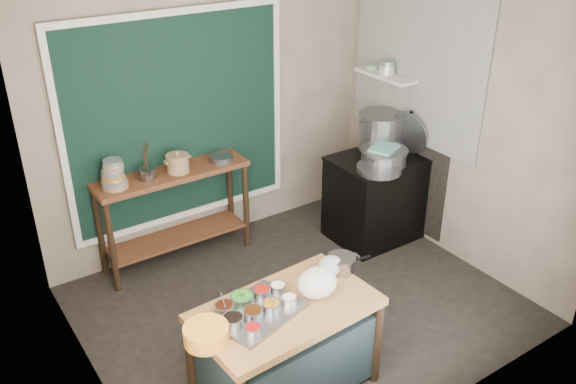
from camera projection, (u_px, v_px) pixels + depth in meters
floor at (299, 306)px, 5.36m from camera, size 3.50×3.00×0.02m
back_wall at (210, 107)px, 5.83m from camera, size 3.50×0.02×2.80m
left_wall at (73, 224)px, 3.84m from camera, size 0.02×3.00×2.80m
right_wall at (457, 116)px, 5.60m from camera, size 0.02×3.00×2.80m
curtain_panel at (179, 120)px, 5.65m from camera, size 2.10×0.02×1.90m
curtain_frame at (179, 120)px, 5.64m from camera, size 2.22×0.03×2.02m
tile_panel at (417, 55)px, 5.79m from camera, size 0.02×1.70×1.70m
soot_patch at (400, 162)px, 6.39m from camera, size 0.01×1.30×1.30m
wall_shelf at (385, 76)px, 6.07m from camera, size 0.22×0.70×0.03m
prep_table at (286, 349)px, 4.31m from camera, size 1.29×0.79×0.75m
back_counter at (176, 217)px, 5.81m from camera, size 1.45×0.40×0.95m
stove_block at (377, 199)px, 6.24m from camera, size 0.90×0.68×0.85m
stove_top at (379, 159)px, 6.04m from camera, size 0.92×0.69×0.03m
condiment_tray at (257, 312)px, 4.06m from camera, size 0.69×0.57×0.03m
condiment_bowls at (252, 306)px, 4.05m from camera, size 0.57×0.44×0.06m
yellow_basin at (206, 334)px, 3.80m from camera, size 0.35×0.35×0.11m
saucepan at (341, 264)px, 4.49m from camera, size 0.27×0.27×0.12m
plastic_bag_a at (317, 283)px, 4.20m from camera, size 0.33×0.29×0.21m
plastic_bag_b at (331, 266)px, 4.44m from camera, size 0.21×0.19×0.15m
bowl_stack at (114, 175)px, 5.25m from camera, size 0.23×0.23×0.26m
utensil_cup at (147, 173)px, 5.44m from camera, size 0.21×0.21×0.10m
ceramic_crock at (178, 164)px, 5.55m from camera, size 0.24×0.24×0.15m
wide_bowl at (221, 158)px, 5.79m from camera, size 0.24×0.24×0.06m
stock_pot at (381, 131)px, 6.16m from camera, size 0.54×0.54×0.38m
pot_lid at (408, 133)px, 6.04m from camera, size 0.19×0.46×0.44m
steamer at (384, 157)px, 5.88m from camera, size 0.61×0.61×0.15m
green_cloth at (384, 148)px, 5.84m from camera, size 0.35×0.31×0.02m
shallow_pan at (379, 169)px, 5.74m from camera, size 0.51×0.51×0.06m
shelf_bowl_stack at (387, 68)px, 6.02m from camera, size 0.17×0.17×0.13m
shelf_bowl_green at (372, 67)px, 6.20m from camera, size 0.17×0.17×0.05m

